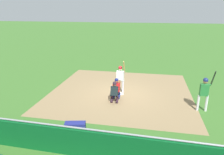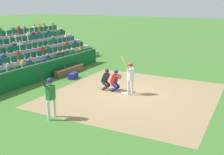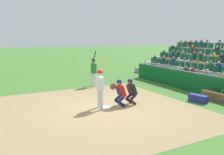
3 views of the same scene
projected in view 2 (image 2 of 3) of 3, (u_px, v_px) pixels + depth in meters
The scene contains 11 objects.
ground_plane at pixel (126, 93), 15.85m from camera, with size 160.00×160.00×0.00m, color #3D6F2B.
infield_dirt_patch at pixel (134, 95), 15.62m from camera, with size 9.08×8.74×0.01m, color #947953.
home_plate_marker at pixel (126, 93), 15.85m from camera, with size 0.44×0.44×0.02m, color white.
batter_at_plate at pixel (130, 75), 15.42m from camera, with size 0.58×0.59×2.23m.
catcher_crouching at pixel (115, 79), 16.03m from camera, with size 0.47×0.72×1.30m.
home_plate_umpire at pixel (106, 78), 16.32m from camera, with size 0.48×0.47×1.29m.
dugout_wall at pixel (43, 71), 18.52m from camera, with size 12.83×0.24×1.18m.
dugout_bench at pixel (70, 71), 20.16m from camera, with size 2.96×0.40×0.44m, color brown.
water_bottle_on_bench at pixel (65, 67), 19.77m from camera, with size 0.07×0.07×0.20m, color green.
equipment_duffel_bag at pixel (73, 76), 18.93m from camera, with size 0.93×0.36×0.37m, color navy.
on_deck_batter at pixel (50, 93), 12.14m from camera, with size 0.65×0.48×2.33m.
Camera 2 is at (13.58, 6.56, 5.01)m, focal length 44.84 mm.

